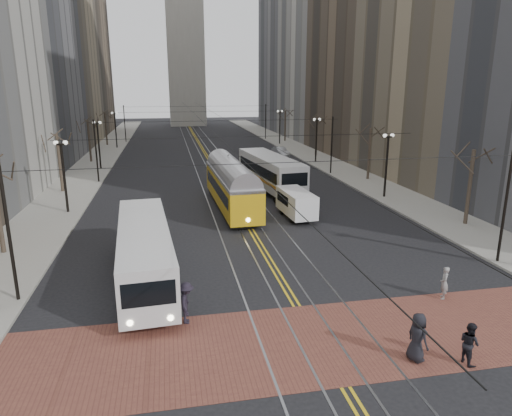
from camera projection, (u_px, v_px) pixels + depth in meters
name	position (u px, v px, depth m)	size (l,w,h in m)	color
ground	(291.00, 297.00, 22.21)	(260.00, 260.00, 0.00)	black
sidewalk_left	(98.00, 161.00, 62.08)	(5.00, 140.00, 0.15)	gray
sidewalk_right	(309.00, 154.00, 67.60)	(5.00, 140.00, 0.15)	gray
crosswalk_band	(318.00, 341.00, 18.41)	(25.00, 6.00, 0.01)	brown
streetcar_rails	(208.00, 158.00, 64.86)	(4.80, 130.00, 0.02)	gray
centre_lines	(208.00, 158.00, 64.86)	(0.42, 130.00, 0.01)	gold
building_left_far	(63.00, 35.00, 93.83)	(16.00, 20.00, 40.00)	brown
building_right_mid	(380.00, 35.00, 66.08)	(16.00, 20.00, 34.00)	brown
building_right_far	(302.00, 40.00, 103.22)	(16.00, 20.00, 40.00)	slate
lamp_posts	(221.00, 155.00, 48.73)	(27.60, 57.20, 5.60)	black
street_trees	(215.00, 147.00, 54.89)	(31.68, 53.28, 5.60)	#382D23
trolley_wires	(215.00, 139.00, 54.24)	(25.96, 120.00, 6.60)	black
transit_bus	(145.00, 254.00, 23.73)	(2.49, 11.97, 2.99)	silver
streetcar	(232.00, 189.00, 38.01)	(2.51, 13.52, 3.19)	gold
rear_bus	(270.00, 173.00, 44.77)	(2.77, 12.75, 3.33)	silver
cargo_van	(296.00, 205.00, 35.29)	(1.84, 4.78, 2.12)	white
sedan_grey	(250.00, 166.00, 54.48)	(1.61, 4.00, 1.36)	#404348
sedan_silver	(280.00, 152.00, 66.15)	(1.41, 4.05, 1.34)	#A3A5AA
pedestrian_a	(417.00, 337.00, 16.88)	(0.93, 0.60, 1.90)	black
pedestrian_b	(444.00, 283.00, 21.89)	(0.58, 0.38, 1.60)	gray
pedestrian_c	(470.00, 343.00, 16.75)	(0.79, 0.62, 1.63)	black
pedestrian_d	(186.00, 303.00, 19.60)	(1.20, 0.69, 1.85)	black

